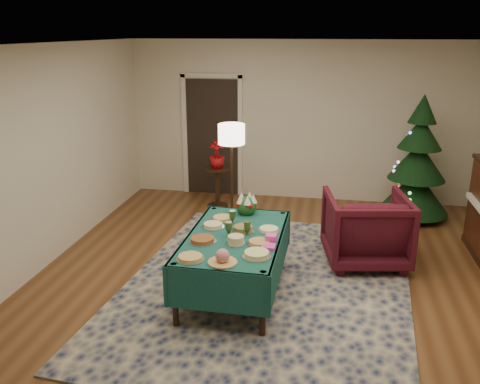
% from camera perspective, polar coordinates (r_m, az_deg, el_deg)
% --- Properties ---
extents(room_shell, '(7.00, 7.00, 7.00)m').
position_cam_1_polar(room_shell, '(5.35, 5.12, 1.45)').
color(room_shell, '#593319').
rests_on(room_shell, ground).
extents(doorway, '(1.08, 0.04, 2.16)m').
position_cam_1_polar(doorway, '(9.01, -3.12, 6.55)').
color(doorway, black).
rests_on(doorway, ground).
extents(rug, '(3.54, 4.45, 0.02)m').
position_cam_1_polar(rug, '(6.00, 3.03, -10.46)').
color(rug, '#121D46').
rests_on(rug, ground).
extents(buffet_table, '(1.08, 1.81, 0.70)m').
position_cam_1_polar(buffet_table, '(5.64, -0.58, -6.18)').
color(buffet_table, black).
rests_on(buffet_table, ground).
extents(platter_0, '(0.28, 0.28, 0.04)m').
position_cam_1_polar(platter_0, '(5.03, -5.59, -7.36)').
color(platter_0, silver).
rests_on(platter_0, buffet_table).
extents(platter_1, '(0.29, 0.29, 0.15)m').
position_cam_1_polar(platter_1, '(4.92, -1.98, -7.38)').
color(platter_1, silver).
rests_on(platter_1, buffet_table).
extents(platter_2, '(0.29, 0.29, 0.06)m').
position_cam_1_polar(platter_2, '(5.07, 1.89, -7.03)').
color(platter_2, silver).
rests_on(platter_2, buffet_table).
extents(platter_3, '(0.29, 0.29, 0.05)m').
position_cam_1_polar(platter_3, '(5.42, -4.22, -5.38)').
color(platter_3, silver).
rests_on(platter_3, buffet_table).
extents(platter_4, '(0.20, 0.20, 0.09)m').
position_cam_1_polar(platter_4, '(5.34, -0.47, -5.44)').
color(platter_4, silver).
rests_on(platter_4, buffet_table).
extents(platter_5, '(0.26, 0.26, 0.04)m').
position_cam_1_polar(platter_5, '(5.36, 2.19, -5.69)').
color(platter_5, silver).
rests_on(platter_5, buffet_table).
extents(platter_6, '(0.25, 0.25, 0.05)m').
position_cam_1_polar(platter_6, '(5.80, -3.04, -3.78)').
color(platter_6, silver).
rests_on(platter_6, buffet_table).
extents(platter_7, '(0.25, 0.25, 0.07)m').
position_cam_1_polar(platter_7, '(5.67, 0.34, -4.18)').
color(platter_7, silver).
rests_on(platter_7, buffet_table).
extents(platter_8, '(0.25, 0.25, 0.04)m').
position_cam_1_polar(platter_8, '(5.70, 3.26, -4.24)').
color(platter_8, silver).
rests_on(platter_8, buffet_table).
extents(platter_9, '(0.26, 0.26, 0.04)m').
position_cam_1_polar(platter_9, '(6.02, -2.01, -2.97)').
color(platter_9, silver).
rests_on(platter_9, buffet_table).
extents(goblet_0, '(0.07, 0.07, 0.16)m').
position_cam_1_polar(goblet_0, '(5.87, -0.87, -2.82)').
color(goblet_0, '#2D471E').
rests_on(goblet_0, buffet_table).
extents(goblet_1, '(0.07, 0.07, 0.16)m').
position_cam_1_polar(goblet_1, '(5.55, 0.82, -4.06)').
color(goblet_1, '#2D471E').
rests_on(goblet_1, buffet_table).
extents(goblet_2, '(0.07, 0.07, 0.16)m').
position_cam_1_polar(goblet_2, '(5.53, -1.28, -4.13)').
color(goblet_2, '#2D471E').
rests_on(goblet_2, buffet_table).
extents(napkin_stack, '(0.14, 0.14, 0.04)m').
position_cam_1_polar(napkin_stack, '(5.26, 3.20, -6.17)').
color(napkin_stack, '#E13EB4').
rests_on(napkin_stack, buffet_table).
extents(gift_box, '(0.11, 0.11, 0.09)m').
position_cam_1_polar(gift_box, '(5.39, 3.51, -5.26)').
color(gift_box, '#FA45BB').
rests_on(gift_box, buffet_table).
extents(centerpiece, '(0.25, 0.25, 0.29)m').
position_cam_1_polar(centerpiece, '(6.18, 0.73, -1.39)').
color(centerpiece, '#1E4C1E').
rests_on(centerpiece, buffet_table).
extents(armchair, '(1.12, 1.07, 1.01)m').
position_cam_1_polar(armchair, '(6.57, 13.97, -3.68)').
color(armchair, '#430E1A').
rests_on(armchair, ground).
extents(floor_lamp, '(0.38, 0.38, 1.57)m').
position_cam_1_polar(floor_lamp, '(7.28, -0.96, 5.78)').
color(floor_lamp, '#A57F3F').
rests_on(floor_lamp, ground).
extents(side_table, '(0.38, 0.38, 0.68)m').
position_cam_1_polar(side_table, '(8.45, -2.55, 0.43)').
color(side_table, black).
rests_on(side_table, ground).
extents(potted_plant, '(0.26, 0.46, 0.26)m').
position_cam_1_polar(potted_plant, '(8.32, -2.59, 3.56)').
color(potted_plant, '#9F0B0F').
rests_on(potted_plant, side_table).
extents(christmas_tree, '(1.26, 1.26, 1.94)m').
position_cam_1_polar(christmas_tree, '(8.30, 19.29, 3.01)').
color(christmas_tree, black).
rests_on(christmas_tree, ground).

